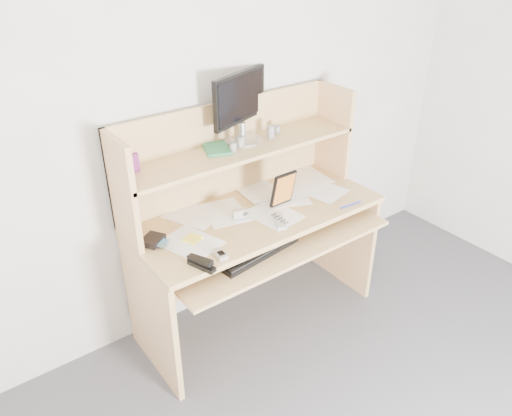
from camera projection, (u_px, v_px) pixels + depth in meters
back_wall at (222, 109)px, 2.71m from camera, size 3.60×0.04×2.50m
desk at (249, 214)px, 2.82m from camera, size 1.40×0.70×1.30m
paper_clutter at (257, 211)px, 2.73m from camera, size 1.32×0.54×0.01m
keyboard at (255, 250)px, 2.56m from camera, size 0.49×0.23×0.03m
tv_remote at (280, 221)px, 2.62m from camera, size 0.12×0.17×0.02m
flip_phone at (220, 253)px, 2.36m from camera, size 0.05×0.09×0.02m
stapler at (201, 263)px, 2.27m from camera, size 0.08×0.15×0.04m
wallet at (153, 240)px, 2.45m from camera, size 0.14×0.14×0.03m
sticky_note_pad at (193, 239)px, 2.49m from camera, size 0.11×0.11×0.01m
digital_camera at (240, 213)px, 2.66m from camera, size 0.09×0.05×0.05m
game_case at (283, 189)px, 2.74m from camera, size 0.14×0.02×0.20m
blue_pen at (351, 205)px, 2.78m from camera, size 0.15×0.02×0.01m
card_box at (132, 164)px, 2.37m from camera, size 0.07×0.04×0.10m
shelf_book at (217, 149)px, 2.63m from camera, size 0.18×0.21×0.02m
chip_stack_a at (233, 147)px, 2.61m from camera, size 0.05×0.05×0.05m
chip_stack_b at (240, 142)px, 2.66m from camera, size 0.05×0.05×0.06m
chip_stack_c at (277, 129)px, 2.84m from camera, size 0.05×0.05×0.05m
chip_stack_d at (271, 132)px, 2.77m from camera, size 0.05×0.05×0.07m
monitor at (240, 105)px, 2.67m from camera, size 0.42×0.22×0.37m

